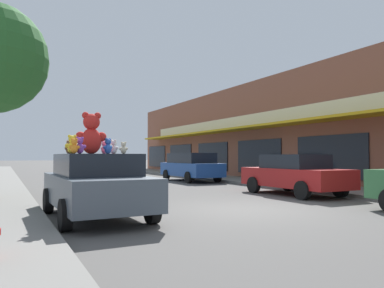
{
  "coord_description": "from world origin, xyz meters",
  "views": [
    {
      "loc": [
        -5.74,
        -8.28,
        1.42
      ],
      "look_at": [
        -0.8,
        1.49,
        1.78
      ],
      "focal_mm": 35.0,
      "sensor_mm": 36.0,
      "label": 1
    }
  ],
  "objects_px": {
    "teddy_bear_brown": "(69,147)",
    "teddy_bear_yellow": "(72,145)",
    "parked_car_far_center": "(294,174)",
    "parked_car_far_right": "(191,166)",
    "teddy_bear_pink": "(104,148)",
    "teddy_bear_giant": "(91,134)",
    "teddy_bear_black": "(91,149)",
    "plush_art_car": "(96,184)",
    "teddy_bear_blue": "(108,146)",
    "teddy_bear_cream": "(124,148)",
    "teddy_bear_orange": "(74,146)",
    "teddy_bear_purple": "(80,146)",
    "teddy_bear_white": "(114,147)"
  },
  "relations": [
    {
      "from": "teddy_bear_pink",
      "to": "teddy_bear_black",
      "type": "height_order",
      "value": "teddy_bear_pink"
    },
    {
      "from": "teddy_bear_giant",
      "to": "parked_car_far_right",
      "type": "relative_size",
      "value": 0.21
    },
    {
      "from": "plush_art_car",
      "to": "teddy_bear_orange",
      "type": "xyz_separation_m",
      "value": [
        -0.66,
        -1.01,
        0.84
      ]
    },
    {
      "from": "teddy_bear_pink",
      "to": "teddy_bear_blue",
      "type": "bearing_deg",
      "value": 144.08
    },
    {
      "from": "teddy_bear_giant",
      "to": "parked_car_far_center",
      "type": "height_order",
      "value": "teddy_bear_giant"
    },
    {
      "from": "teddy_bear_cream",
      "to": "teddy_bear_white",
      "type": "bearing_deg",
      "value": -74.43
    },
    {
      "from": "teddy_bear_blue",
      "to": "teddy_bear_brown",
      "type": "bearing_deg",
      "value": -64.16
    },
    {
      "from": "teddy_bear_giant",
      "to": "teddy_bear_pink",
      "type": "relative_size",
      "value": 2.89
    },
    {
      "from": "teddy_bear_giant",
      "to": "teddy_bear_purple",
      "type": "relative_size",
      "value": 2.86
    },
    {
      "from": "plush_art_car",
      "to": "teddy_bear_orange",
      "type": "relative_size",
      "value": 13.39
    },
    {
      "from": "teddy_bear_orange",
      "to": "parked_car_far_center",
      "type": "relative_size",
      "value": 0.07
    },
    {
      "from": "teddy_bear_brown",
      "to": "teddy_bear_black",
      "type": "height_order",
      "value": "teddy_bear_brown"
    },
    {
      "from": "parked_car_far_center",
      "to": "parked_car_far_right",
      "type": "distance_m",
      "value": 8.47
    },
    {
      "from": "plush_art_car",
      "to": "teddy_bear_brown",
      "type": "relative_size",
      "value": 12.66
    },
    {
      "from": "parked_car_far_right",
      "to": "plush_art_car",
      "type": "bearing_deg",
      "value": -126.41
    },
    {
      "from": "teddy_bear_brown",
      "to": "teddy_bear_purple",
      "type": "height_order",
      "value": "teddy_bear_purple"
    },
    {
      "from": "teddy_bear_giant",
      "to": "teddy_bear_white",
      "type": "relative_size",
      "value": 2.62
    },
    {
      "from": "plush_art_car",
      "to": "teddy_bear_cream",
      "type": "distance_m",
      "value": 1.11
    },
    {
      "from": "plush_art_car",
      "to": "teddy_bear_blue",
      "type": "bearing_deg",
      "value": 16.11
    },
    {
      "from": "teddy_bear_pink",
      "to": "teddy_bear_cream",
      "type": "xyz_separation_m",
      "value": [
        0.14,
        -1.2,
        -0.03
      ]
    },
    {
      "from": "plush_art_car",
      "to": "parked_car_far_right",
      "type": "xyz_separation_m",
      "value": [
        7.62,
        10.34,
        0.09
      ]
    },
    {
      "from": "teddy_bear_orange",
      "to": "teddy_bear_blue",
      "type": "relative_size",
      "value": 0.82
    },
    {
      "from": "teddy_bear_orange",
      "to": "teddy_bear_white",
      "type": "height_order",
      "value": "teddy_bear_white"
    },
    {
      "from": "teddy_bear_yellow",
      "to": "teddy_bear_black",
      "type": "height_order",
      "value": "teddy_bear_yellow"
    },
    {
      "from": "plush_art_car",
      "to": "teddy_bear_blue",
      "type": "distance_m",
      "value": 0.93
    },
    {
      "from": "teddy_bear_brown",
      "to": "teddy_bear_yellow",
      "type": "height_order",
      "value": "teddy_bear_yellow"
    },
    {
      "from": "teddy_bear_cream",
      "to": "teddy_bear_white",
      "type": "distance_m",
      "value": 1.27
    },
    {
      "from": "teddy_bear_giant",
      "to": "teddy_bear_brown",
      "type": "bearing_deg",
      "value": -43.47
    },
    {
      "from": "teddy_bear_giant",
      "to": "teddy_bear_blue",
      "type": "bearing_deg",
      "value": 175.44
    },
    {
      "from": "teddy_bear_giant",
      "to": "teddy_bear_black",
      "type": "bearing_deg",
      "value": -98.01
    },
    {
      "from": "teddy_bear_cream",
      "to": "teddy_bear_orange",
      "type": "bearing_deg",
      "value": 42.09
    },
    {
      "from": "teddy_bear_brown",
      "to": "teddy_bear_cream",
      "type": "relative_size",
      "value": 1.19
    },
    {
      "from": "plush_art_car",
      "to": "parked_car_far_right",
      "type": "distance_m",
      "value": 12.85
    },
    {
      "from": "teddy_bear_cream",
      "to": "teddy_bear_black",
      "type": "relative_size",
      "value": 1.1
    },
    {
      "from": "plush_art_car",
      "to": "teddy_bear_black",
      "type": "bearing_deg",
      "value": 86.46
    },
    {
      "from": "teddy_bear_yellow",
      "to": "teddy_bear_cream",
      "type": "bearing_deg",
      "value": -165.79
    },
    {
      "from": "teddy_bear_yellow",
      "to": "teddy_bear_giant",
      "type": "bearing_deg",
      "value": -118.89
    },
    {
      "from": "teddy_bear_yellow",
      "to": "teddy_bear_blue",
      "type": "xyz_separation_m",
      "value": [
        0.96,
        0.91,
        -0.0
      ]
    },
    {
      "from": "teddy_bear_white",
      "to": "teddy_bear_brown",
      "type": "bearing_deg",
      "value": 64.74
    },
    {
      "from": "teddy_bear_brown",
      "to": "parked_car_far_right",
      "type": "bearing_deg",
      "value": -167.95
    },
    {
      "from": "teddy_bear_brown",
      "to": "teddy_bear_pink",
      "type": "bearing_deg",
      "value": 142.45
    },
    {
      "from": "teddy_bear_orange",
      "to": "teddy_bear_yellow",
      "type": "bearing_deg",
      "value": -51.64
    },
    {
      "from": "parked_car_far_right",
      "to": "teddy_bear_giant",
      "type": "bearing_deg",
      "value": -127.11
    },
    {
      "from": "teddy_bear_blue",
      "to": "teddy_bear_black",
      "type": "height_order",
      "value": "teddy_bear_blue"
    },
    {
      "from": "plush_art_car",
      "to": "teddy_bear_black",
      "type": "xyz_separation_m",
      "value": [
        0.03,
        0.7,
        0.81
      ]
    },
    {
      "from": "teddy_bear_pink",
      "to": "plush_art_car",
      "type": "bearing_deg",
      "value": 120.37
    },
    {
      "from": "plush_art_car",
      "to": "teddy_bear_yellow",
      "type": "distance_m",
      "value": 1.37
    },
    {
      "from": "teddy_bear_yellow",
      "to": "teddy_bear_black",
      "type": "relative_size",
      "value": 1.53
    },
    {
      "from": "teddy_bear_yellow",
      "to": "teddy_bear_pink",
      "type": "bearing_deg",
      "value": -122.63
    },
    {
      "from": "teddy_bear_blue",
      "to": "teddy_bear_orange",
      "type": "bearing_deg",
      "value": 18.17
    }
  ]
}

